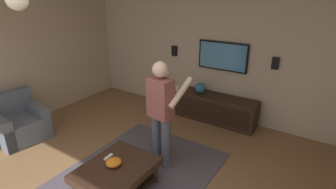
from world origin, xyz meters
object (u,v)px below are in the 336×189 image
object	(u,v)px
armchair	(18,124)
person_standing	(161,109)
tv	(223,56)
wall_speaker_left	(275,63)
media_console	(214,108)
bowl	(114,162)
coffee_table	(117,173)
vase_round	(200,88)
remote_white	(109,157)
wall_speaker_right	(174,51)

from	to	relation	value
armchair	person_standing	world-z (taller)	person_standing
tv	wall_speaker_left	world-z (taller)	tv
media_console	bowl	distance (m)	2.63
tv	wall_speaker_left	bearing A→B (deg)	90.76
person_standing	bowl	distance (m)	0.98
coffee_table	person_standing	distance (m)	1.05
media_console	vase_round	world-z (taller)	vase_round
coffee_table	bowl	xyz separation A→B (m)	(0.00, 0.04, 0.15)
person_standing	wall_speaker_left	xyz separation A→B (m)	(2.04, -1.06, 0.38)
media_console	remote_white	world-z (taller)	media_console
coffee_table	remote_white	bearing A→B (deg)	69.14
media_console	bowl	world-z (taller)	media_console
vase_round	wall_speaker_right	bearing A→B (deg)	71.47
tv	bowl	bearing A→B (deg)	-5.19
media_console	vase_round	distance (m)	0.51
armchair	person_standing	xyz separation A→B (m)	(0.77, -2.61, 0.65)
armchair	remote_white	xyz separation A→B (m)	(0.03, -2.25, 0.13)
bowl	wall_speaker_right	xyz separation A→B (m)	(2.87, 0.87, 0.83)
armchair	vase_round	size ratio (longest dim) A/B	3.98
wall_speaker_left	wall_speaker_right	size ratio (longest dim) A/B	1.00
tv	wall_speaker_right	world-z (taller)	tv
vase_round	armchair	bearing A→B (deg)	137.22
remote_white	tv	bearing A→B (deg)	-12.47
coffee_table	tv	bearing A→B (deg)	-4.42
media_console	person_standing	size ratio (longest dim) A/B	1.04
wall_speaker_left	media_console	bearing A→B (deg)	104.39
wall_speaker_right	person_standing	bearing A→B (deg)	-152.65
media_console	person_standing	bearing A→B (deg)	-2.21
remote_white	vase_round	world-z (taller)	vase_round
armchair	vase_round	xyz separation A→B (m)	(2.54, -2.35, 0.38)
armchair	tv	world-z (taller)	tv
wall_speaker_left	wall_speaker_right	xyz separation A→B (m)	(0.00, 2.12, -0.03)
person_standing	wall_speaker_left	distance (m)	2.33
armchair	media_console	distance (m)	3.71
armchair	tv	size ratio (longest dim) A/B	0.87
bowl	person_standing	bearing A→B (deg)	-12.98
media_console	person_standing	distance (m)	1.91
person_standing	wall_speaker_left	bearing A→B (deg)	-18.47
media_console	tv	world-z (taller)	tv
media_console	remote_white	distance (m)	2.57
person_standing	armchair	bearing A→B (deg)	115.30
vase_round	bowl	bearing A→B (deg)	-178.47
armchair	person_standing	bearing A→B (deg)	21.22
tv	person_standing	world-z (taller)	person_standing
armchair	media_console	world-z (taller)	armchair
coffee_table	bowl	size ratio (longest dim) A/B	4.85
remote_white	wall_speaker_left	bearing A→B (deg)	-30.64
tv	vase_round	world-z (taller)	tv
person_standing	bowl	bearing A→B (deg)	175.94
armchair	bowl	distance (m)	2.43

